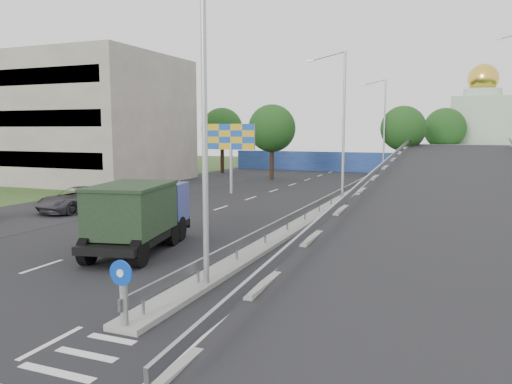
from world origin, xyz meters
The scene contains 20 objects.
ground centered at (0.00, 0.00, 0.00)m, with size 160.00×160.00×0.00m, color #2D4C1E.
road_surface centered at (-3.00, 20.00, 0.00)m, with size 26.00×90.00×0.04m, color black.
parking_strip centered at (-16.00, 20.00, 0.00)m, with size 8.00×90.00×0.05m, color black.
median centered at (0.00, 24.00, 0.10)m, with size 1.00×44.00×0.20m, color gray.
overpass_ramp centered at (7.50, 24.00, 1.75)m, with size 10.00×50.00×3.50m.
median_guardrail centered at (0.00, 24.00, 0.75)m, with size 0.09×44.00×0.71m.
sign_bollard centered at (0.00, 2.17, 1.03)m, with size 0.64×0.23×1.67m.
lamp_post_near centered at (0.11, 6.00, 5.81)m, with size 2.74×0.18×10.08m.
lamp_post_mid centered at (0.11, 26.00, 5.81)m, with size 2.74×0.18×10.08m.
lamp_post_far centered at (0.11, 46.00, 5.81)m, with size 2.74×0.18×10.08m.
beige_building centered at (-30.00, 32.00, 6.00)m, with size 24.00×14.00×12.00m, color gray.
blue_wall centered at (-4.00, 52.00, 1.20)m, with size 30.00×0.50×2.40m, color #2A359A.
church centered at (10.00, 60.00, 5.31)m, with size 7.00×7.00×13.80m.
billboard centered at (-9.00, 28.00, 4.19)m, with size 4.00×0.24×5.50m.
tree_left_mid centered at (-10.00, 40.00, 5.18)m, with size 4.80×4.80×7.60m.
tree_median_far centered at (2.00, 48.00, 5.18)m, with size 4.80×4.80×7.60m.
tree_left_far centered at (-18.00, 45.00, 5.18)m, with size 4.80×4.80×7.60m.
tree_ramp_far centered at (6.00, 55.00, 5.18)m, with size 4.80×4.80×7.60m.
dump_truck centered at (-4.66, 9.56, 1.59)m, with size 3.67×6.87×2.88m.
parked_car_c centered at (-14.23, 16.71, 0.75)m, with size 2.50×5.41×1.50m, color #37363B.
Camera 1 is at (7.48, -7.60, 5.01)m, focal length 35.00 mm.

